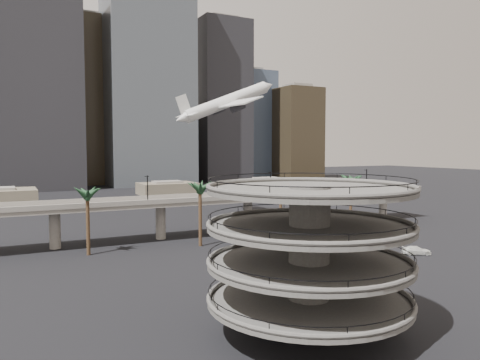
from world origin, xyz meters
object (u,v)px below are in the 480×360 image
car_b (288,258)px  car_c (416,250)px  airborne_jet (227,102)px  overpass (206,203)px  car_a (241,270)px  parking_ramp (309,245)px

car_b → car_c: size_ratio=0.89×
car_c → airborne_jet: bearing=42.7°
overpass → car_a: bearing=-103.8°
car_b → airborne_jet: bearing=-7.5°
parking_ramp → airborne_jet: bearing=70.7°
parking_ramp → overpass: bearing=77.6°
parking_ramp → car_a: 26.93m
parking_ramp → overpass: 60.46m
airborne_jet → car_a: bearing=-118.3°
car_a → car_b: (10.95, 3.12, 0.10)m
overpass → car_a: (-8.35, -34.10, -6.65)m
airborne_jet → car_b: bearing=-108.2°
car_a → car_c: size_ratio=0.76×
overpass → car_c: 46.66m
parking_ramp → car_b: 33.32m
car_a → airborne_jet: bearing=-32.7°
airborne_jet → car_a: 65.35m
overpass → car_c: overpass is taller
parking_ramp → car_c: size_ratio=4.12×
car_b → overpass: bearing=10.4°
overpass → parking_ramp: bearing=-102.4°
overpass → car_c: size_ratio=24.12×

